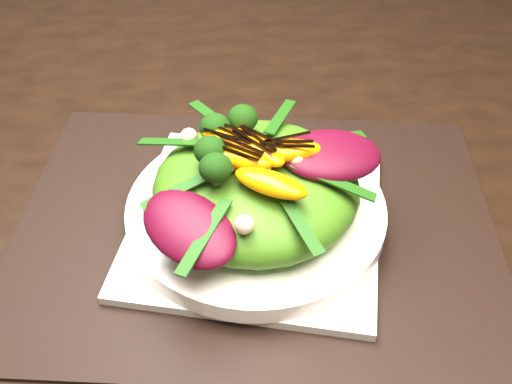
{
  "coord_description": "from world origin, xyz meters",
  "views": [
    {
      "loc": [
        0.18,
        -0.5,
        1.18
      ],
      "look_at": [
        0.2,
        -0.09,
        0.8
      ],
      "focal_mm": 42.0,
      "sensor_mm": 36.0,
      "label": 1
    }
  ],
  "objects_px": {
    "placemat": "(256,225)",
    "plate_base": "(256,220)",
    "lettuce_mound": "(256,187)",
    "dining_table": "(79,186)",
    "orange_segment": "(236,139)",
    "salad_bowl": "(256,210)"
  },
  "relations": [
    {
      "from": "placemat",
      "to": "salad_bowl",
      "type": "relative_size",
      "value": 1.89
    },
    {
      "from": "salad_bowl",
      "to": "orange_segment",
      "type": "bearing_deg",
      "value": 129.07
    },
    {
      "from": "plate_base",
      "to": "lettuce_mound",
      "type": "relative_size",
      "value": 1.22
    },
    {
      "from": "plate_base",
      "to": "salad_bowl",
      "type": "xyz_separation_m",
      "value": [
        0.0,
        0.0,
        0.01
      ]
    },
    {
      "from": "placemat",
      "to": "salad_bowl",
      "type": "xyz_separation_m",
      "value": [
        0.0,
        0.0,
        0.02
      ]
    },
    {
      "from": "lettuce_mound",
      "to": "placemat",
      "type": "bearing_deg",
      "value": 0.0
    },
    {
      "from": "plate_base",
      "to": "lettuce_mound",
      "type": "bearing_deg",
      "value": 0.0
    },
    {
      "from": "dining_table",
      "to": "orange_segment",
      "type": "xyz_separation_m",
      "value": [
        0.18,
        -0.07,
        0.11
      ]
    },
    {
      "from": "plate_base",
      "to": "salad_bowl",
      "type": "bearing_deg",
      "value": 0.0
    },
    {
      "from": "placemat",
      "to": "plate_base",
      "type": "bearing_deg",
      "value": 0.0
    },
    {
      "from": "placemat",
      "to": "lettuce_mound",
      "type": "relative_size",
      "value": 2.42
    },
    {
      "from": "placemat",
      "to": "lettuce_mound",
      "type": "bearing_deg",
      "value": 0.0
    },
    {
      "from": "plate_base",
      "to": "lettuce_mound",
      "type": "height_order",
      "value": "lettuce_mound"
    },
    {
      "from": "placemat",
      "to": "plate_base",
      "type": "height_order",
      "value": "plate_base"
    },
    {
      "from": "dining_table",
      "to": "placemat",
      "type": "bearing_deg",
      "value": -24.21
    },
    {
      "from": "plate_base",
      "to": "orange_segment",
      "type": "relative_size",
      "value": 3.58
    },
    {
      "from": "plate_base",
      "to": "salad_bowl",
      "type": "distance_m",
      "value": 0.01
    },
    {
      "from": "dining_table",
      "to": "lettuce_mound",
      "type": "bearing_deg",
      "value": -24.21
    },
    {
      "from": "salad_bowl",
      "to": "dining_table",
      "type": "bearing_deg",
      "value": 155.79
    },
    {
      "from": "placemat",
      "to": "lettuce_mound",
      "type": "height_order",
      "value": "lettuce_mound"
    },
    {
      "from": "placemat",
      "to": "plate_base",
      "type": "distance_m",
      "value": 0.01
    },
    {
      "from": "lettuce_mound",
      "to": "orange_segment",
      "type": "height_order",
      "value": "orange_segment"
    }
  ]
}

